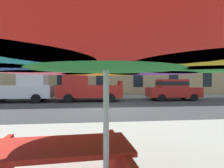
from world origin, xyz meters
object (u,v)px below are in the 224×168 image
Objects in this scene: sedan_red at (173,89)px; patio_umbrella at (106,44)px; pickup_white at (22,89)px; pickup_red at (87,89)px; picnic_table at (58,167)px; street_tree_left at (27,67)px.

sedan_red is 14.40m from patio_umbrella.
pickup_white is 13.89m from patio_umbrella.
pickup_white is 1.55× the size of patio_umbrella.
sedan_red is at bearing -0.00° from pickup_red.
street_tree_left is at bearing 110.31° from picnic_table.
street_tree_left reaches higher than patio_umbrella.
pickup_red reaches higher than picnic_table.
pickup_white is 3.42m from street_tree_left.
sedan_red is at bearing -12.16° from street_tree_left.
street_tree_left is at bearing 111.58° from patio_umbrella.
patio_umbrella is (-6.71, -12.70, 0.98)m from sedan_red.
street_tree_left is (-0.57, 2.76, 1.93)m from pickup_white.
patio_umbrella is at bearing -68.42° from street_tree_left.
pickup_red is at bearing 92.46° from patio_umbrella.
sedan_red reaches higher than picnic_table.
street_tree_left is 2.26× the size of picnic_table.
patio_umbrella is 1.62m from picnic_table.
pickup_red is 1.16× the size of sedan_red.
street_tree_left is at bearing 101.69° from pickup_white.
street_tree_left reaches higher than pickup_white.
picnic_table is (5.55, -15.00, -2.47)m from street_tree_left.
pickup_white is 1.19× the size of street_tree_left.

